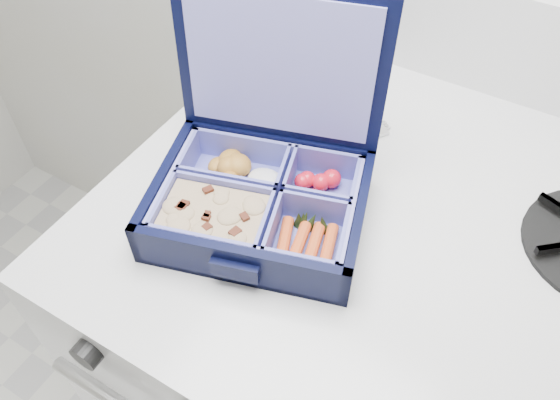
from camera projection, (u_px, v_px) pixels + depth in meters
The scene contains 4 objects.
stove at pixel (352, 369), 1.05m from camera, with size 0.66×0.66×0.99m, color silver, non-canonical shape.
bento_box at pixel (260, 203), 0.63m from camera, with size 0.24×0.19×0.06m, color black, non-canonical shape.
burner_grate_rear at pixel (304, 88), 0.81m from camera, with size 0.18×0.18×0.02m, color black.
fork at pixel (322, 148), 0.73m from camera, with size 0.02×0.18×0.01m, color silver, non-canonical shape.
Camera 1 is at (-0.17, 1.19, 1.50)m, focal length 35.00 mm.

